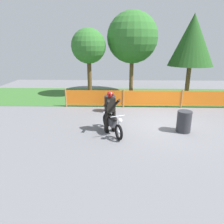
# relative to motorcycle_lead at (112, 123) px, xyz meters

# --- Properties ---
(ground) EXTENTS (24.00, 24.00, 0.02)m
(ground) POSITION_rel_motorcycle_lead_xyz_m (2.15, 1.11, -0.46)
(ground) COLOR slate
(grass_verge) EXTENTS (24.00, 5.24, 0.01)m
(grass_verge) POSITION_rel_motorcycle_lead_xyz_m (2.15, 6.33, -0.44)
(grass_verge) COLOR #386B2D
(grass_verge) RESTS_ON ground
(barrier_fence) EXTENTS (9.87, 0.08, 1.05)m
(barrier_fence) POSITION_rel_motorcycle_lead_xyz_m (2.15, 3.72, 0.09)
(barrier_fence) COLOR #997547
(barrier_fence) RESTS_ON ground
(tree_leftmost) EXTENTS (2.25, 2.25, 4.44)m
(tree_leftmost) POSITION_rel_motorcycle_lead_xyz_m (-1.72, 6.44, 2.83)
(tree_leftmost) COLOR brown
(tree_leftmost) RESTS_ON ground
(tree_near_left) EXTENTS (3.47, 3.47, 5.60)m
(tree_near_left) POSITION_rel_motorcycle_lead_xyz_m (1.16, 7.40, 3.40)
(tree_near_left) COLOR brown
(tree_near_left) RESTS_ON ground
(tree_near_right) EXTENTS (2.83, 2.83, 5.24)m
(tree_near_right) POSITION_rel_motorcycle_lead_xyz_m (4.82, 6.17, 3.20)
(tree_near_right) COLOR brown
(tree_near_right) RESTS_ON ground
(motorcycle_lead) EXTENTS (0.94, 1.83, 0.93)m
(motorcycle_lead) POSITION_rel_motorcycle_lead_xyz_m (0.00, 0.00, 0.00)
(motorcycle_lead) COLOR black
(motorcycle_lead) RESTS_ON ground
(rider_lead) EXTENTS (0.69, 0.78, 1.69)m
(rider_lead) POSITION_rel_motorcycle_lead_xyz_m (-0.09, 0.19, 0.50)
(rider_lead) COLOR black
(rider_lead) RESTS_ON ground
(oil_drum) EXTENTS (0.58, 0.58, 0.88)m
(oil_drum) POSITION_rel_motorcycle_lead_xyz_m (-0.20, 2.86, -0.01)
(oil_drum) COLOR #2D2D33
(oil_drum) RESTS_ON ground
(spare_drum) EXTENTS (0.58, 0.58, 0.88)m
(spare_drum) POSITION_rel_motorcycle_lead_xyz_m (2.92, 0.27, -0.01)
(spare_drum) COLOR #2D2D33
(spare_drum) RESTS_ON ground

